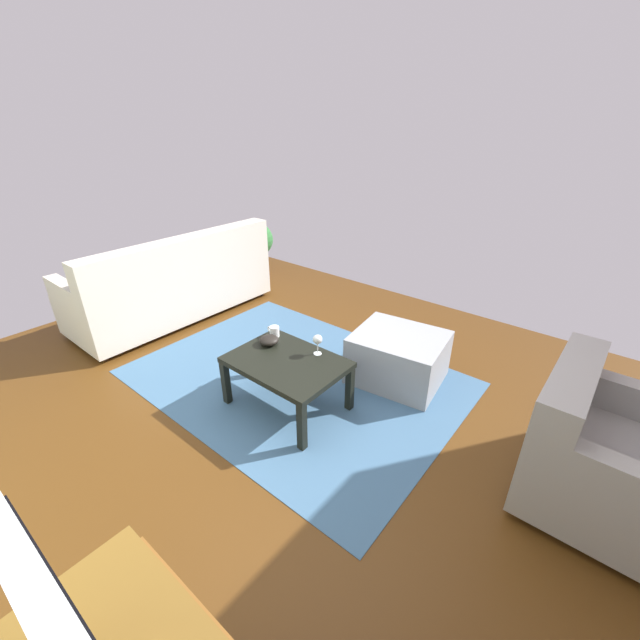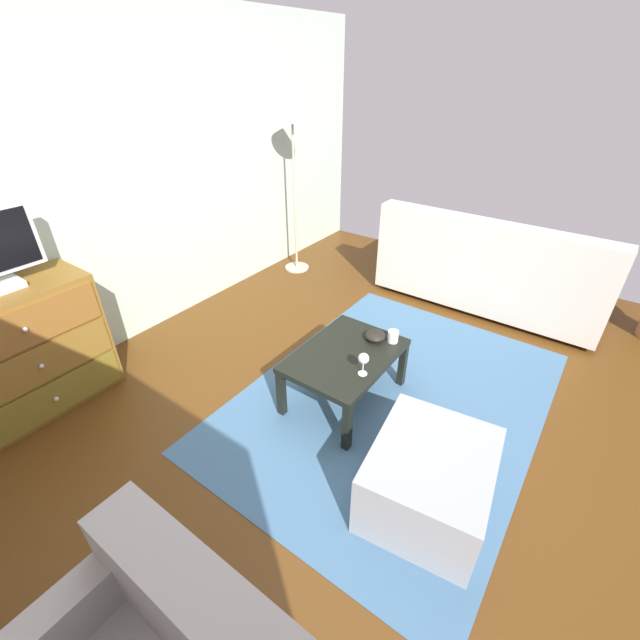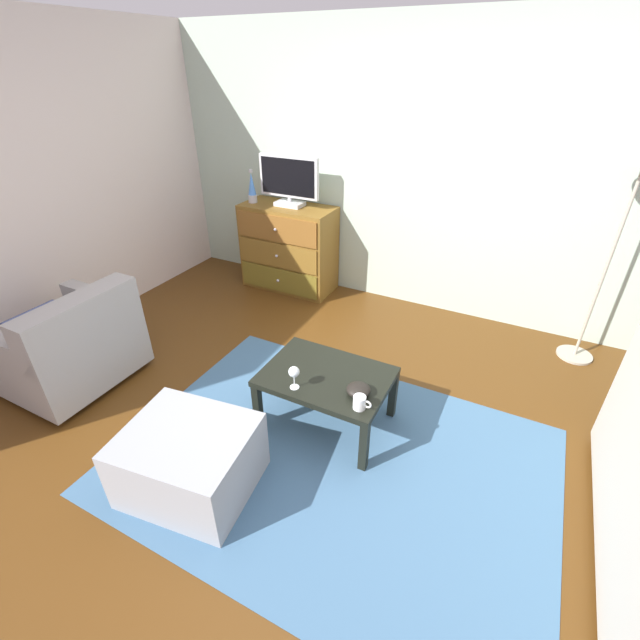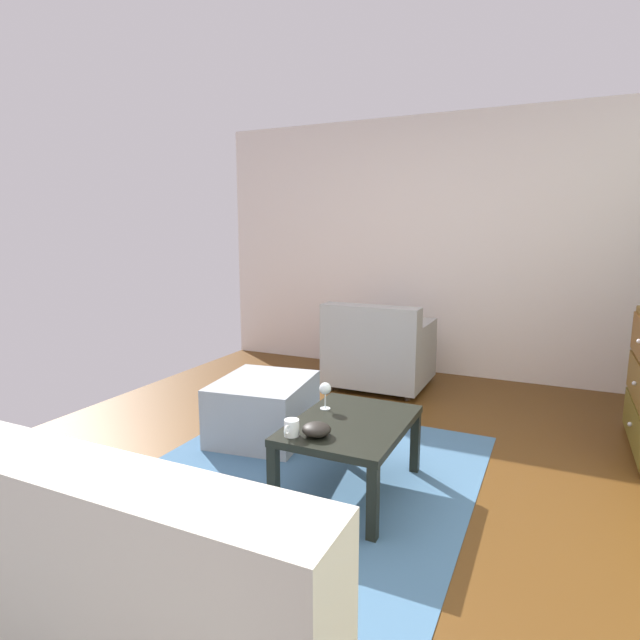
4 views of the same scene
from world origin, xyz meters
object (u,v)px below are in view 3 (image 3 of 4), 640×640
lava_lamp (252,188)px  wine_glass (294,373)px  mug (360,402)px  dresser (289,248)px  bowl_decorative (358,390)px  coffee_table (327,381)px  ottoman (190,460)px  armchair (69,346)px  tv (289,180)px

lava_lamp → wine_glass: lava_lamp is taller
mug → dresser: bearing=130.3°
wine_glass → bowl_decorative: (0.38, 0.12, -0.08)m
coffee_table → ottoman: (-0.46, -0.83, -0.15)m
mug → bowl_decorative: size_ratio=0.77×
bowl_decorative → armchair: size_ratio=0.17×
mug → armchair: 2.25m
bowl_decorative → coffee_table: bearing=162.2°
dresser → mug: size_ratio=8.49×
dresser → lava_lamp: (-0.38, -0.04, 0.59)m
dresser → bowl_decorative: dresser is taller
bowl_decorative → ottoman: bearing=-133.7°
lava_lamp → armchair: (-0.23, -2.14, -0.71)m
mug → ottoman: mug is taller
coffee_table → armchair: size_ratio=0.95×
ottoman → bowl_decorative: bearing=46.3°
mug → tv: bearing=129.6°
wine_glass → ottoman: bearing=-118.3°
coffee_table → ottoman: 0.96m
armchair → ottoman: (1.46, -0.35, -0.13)m
dresser → ottoman: dresser is taller
mug → bowl_decorative: 0.13m
lava_lamp → coffee_table: bearing=-44.6°
tv → bowl_decorative: bearing=-49.7°
lava_lamp → ottoman: 2.90m
dresser → tv: size_ratio=1.51×
lava_lamp → coffee_table: (1.68, -1.66, -0.69)m
mug → bowl_decorative: (-0.06, 0.11, -0.01)m
wine_glass → bowl_decorative: bearing=18.1°
tv → bowl_decorative: 2.48m
coffee_table → ottoman: ottoman is taller
tv → ottoman: size_ratio=0.91×
tv → lava_lamp: bearing=-170.5°
lava_lamp → coffee_table: lava_lamp is taller
coffee_table → mug: bearing=-32.0°
dresser → tv: 0.70m
coffee_table → bowl_decorative: size_ratio=5.55×
lava_lamp → wine_glass: size_ratio=2.10×
tv → coffee_table: (1.28, -1.73, -0.80)m
dresser → wine_glass: bearing=-58.4°
ottoman → lava_lamp: bearing=116.1°
mug → ottoman: (-0.77, -0.63, -0.24)m
dresser → tv: tv is taller
tv → coffee_table: bearing=-53.5°
lava_lamp → ottoman: bearing=-63.9°
dresser → wine_glass: dresser is taller
lava_lamp → bowl_decorative: (1.94, -1.74, -0.60)m
mug → armchair: bearing=-172.6°
wine_glass → ottoman: wine_glass is taller
coffee_table → mug: size_ratio=7.20×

